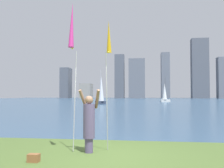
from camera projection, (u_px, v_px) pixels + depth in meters
name	position (u px, v px, depth m)	size (l,w,h in m)	color
ground	(140.00, 102.00, 57.31)	(120.00, 138.00, 0.12)	#4C662D
person	(89.00, 121.00, 7.26)	(0.67, 0.50, 1.83)	#594C72
kite_flag_left	(72.00, 29.00, 7.29)	(0.16, 0.69, 4.38)	#B2B2B7
kite_flag_right	(109.00, 41.00, 7.90)	(0.16, 0.75, 4.01)	#B2B2B7
bag	(34.00, 158.00, 6.21)	(0.28, 0.19, 0.20)	brown
sailboat_2	(101.00, 90.00, 43.13)	(1.70, 1.85, 5.98)	#333D51
sailboat_5	(165.00, 93.00, 55.72)	(2.17, 1.26, 5.46)	silver
skyline_tower_0	(66.00, 83.00, 110.47)	(3.79, 6.32, 13.34)	#565B66
skyline_tower_1	(86.00, 91.00, 109.15)	(4.82, 6.83, 6.38)	gray
skyline_tower_2	(120.00, 76.00, 108.47)	(4.02, 3.73, 18.93)	#565B66
skyline_tower_3	(137.00, 79.00, 107.66)	(6.91, 4.64, 17.00)	slate
skyline_tower_4	(165.00, 76.00, 109.80)	(3.58, 5.50, 19.90)	slate
skyline_tower_5	(200.00, 68.00, 106.40)	(6.97, 4.15, 25.47)	#565B66
skyline_tower_6	(222.00, 78.00, 103.45)	(3.35, 3.80, 17.09)	slate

